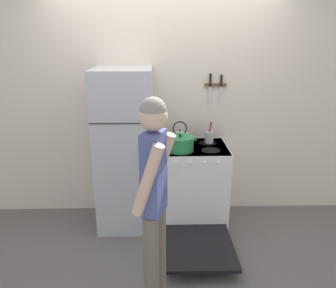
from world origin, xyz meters
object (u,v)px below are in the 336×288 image
(refrigerator, at_px, (125,151))
(person, at_px, (154,195))
(tea_kettle, at_px, (180,137))
(stove_range, at_px, (194,187))
(dutch_oven_pot, at_px, (180,143))
(utensil_jar, at_px, (209,137))

(refrigerator, distance_m, person, 1.24)
(tea_kettle, bearing_deg, stove_range, -47.62)
(tea_kettle, distance_m, person, 1.34)
(dutch_oven_pot, xyz_separation_m, utensil_jar, (0.34, 0.25, -0.01))
(refrigerator, bearing_deg, utensil_jar, 8.10)
(refrigerator, relative_size, utensil_jar, 7.17)
(dutch_oven_pot, xyz_separation_m, person, (-0.25, -1.07, -0.03))
(refrigerator, height_order, stove_range, refrigerator)
(refrigerator, distance_m, stove_range, 0.84)
(tea_kettle, relative_size, person, 0.16)
(refrigerator, bearing_deg, stove_range, -2.85)
(utensil_jar, bearing_deg, dutch_oven_pot, -143.33)
(refrigerator, xyz_separation_m, tea_kettle, (0.59, 0.12, 0.11))
(tea_kettle, height_order, utensil_jar, tea_kettle)
(stove_range, relative_size, dutch_oven_pot, 3.98)
(stove_range, height_order, dutch_oven_pot, dutch_oven_pot)
(stove_range, relative_size, utensil_jar, 5.55)
(stove_range, height_order, utensil_jar, utensil_jar)
(stove_range, bearing_deg, utensil_jar, 43.19)
(utensil_jar, bearing_deg, tea_kettle, -179.00)
(stove_range, distance_m, utensil_jar, 0.57)
(dutch_oven_pot, height_order, person, person)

